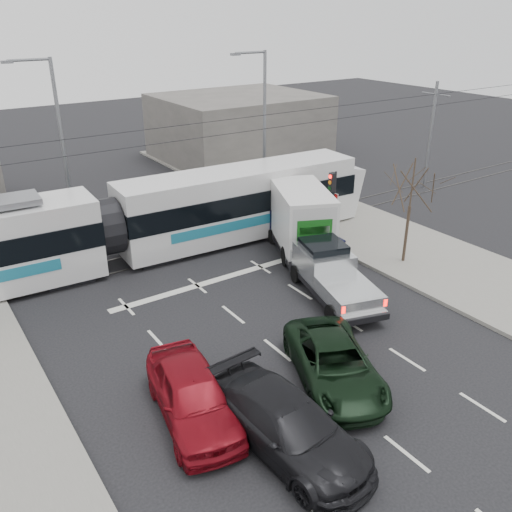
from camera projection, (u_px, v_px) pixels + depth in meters
ground at (314, 335)px, 20.26m from camera, size 120.00×120.00×0.00m
sidewalk_right at (465, 274)px, 24.82m from camera, size 6.00×60.00×0.15m
rails at (189, 247)px, 27.78m from camera, size 60.00×1.60×0.03m
building_right at (239, 127)px, 43.40m from camera, size 12.00×10.00×5.00m
bare_tree at (412, 187)px, 24.44m from camera, size 2.40×2.40×5.00m
traffic_signal at (333, 192)px, 27.31m from camera, size 0.44×0.44×3.60m
street_lamp_near at (262, 119)px, 32.40m from camera, size 2.38×0.25×9.00m
street_lamp_far at (58, 137)px, 28.03m from camera, size 2.38×0.25×9.00m
catenary at (185, 174)px, 26.17m from camera, size 60.00×0.20×7.00m
tram at (107, 228)px, 24.84m from camera, size 27.25×4.07×5.54m
silver_pickup at (330, 272)px, 22.78m from camera, size 3.51×6.13×2.11m
box_truck at (298, 218)px, 26.86m from camera, size 4.84×7.07×3.36m
navy_pickup at (300, 230)px, 27.14m from camera, size 2.30×5.06×2.06m
green_car at (334, 363)px, 17.46m from camera, size 4.22×5.65×1.43m
red_car at (192, 395)px, 15.86m from camera, size 2.86×5.18×1.67m
dark_car at (288, 425)px, 14.76m from camera, size 2.57×5.59×1.58m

